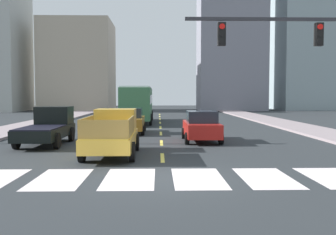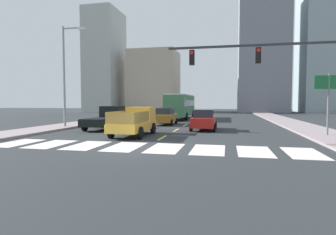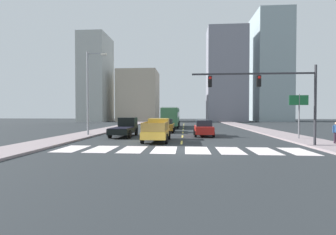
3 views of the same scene
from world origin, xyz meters
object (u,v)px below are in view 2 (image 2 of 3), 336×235
object	(u,v)px
pickup_stakebed	(136,122)
sedan_near_right	(165,116)
direction_sign_green	(328,91)
pickup_dark	(107,118)
traffic_signal_gantry	(280,67)
city_bus	(181,105)
sedan_far	(204,120)
streetlight_left	(66,72)

from	to	relation	value
pickup_stakebed	sedan_near_right	size ratio (longest dim) A/B	1.18
direction_sign_green	pickup_dark	bearing A→B (deg)	172.58
traffic_signal_gantry	city_bus	bearing A→B (deg)	112.50
pickup_stakebed	sedan_far	xyz separation A→B (m)	(4.43, 4.56, -0.08)
sedan_near_right	direction_sign_green	distance (m)	14.99
pickup_stakebed	streetlight_left	distance (m)	9.56
pickup_stakebed	traffic_signal_gantry	bearing A→B (deg)	-15.05
traffic_signal_gantry	direction_sign_green	world-z (taller)	traffic_signal_gantry
pickup_dark	direction_sign_green	world-z (taller)	direction_sign_green
city_bus	traffic_signal_gantry	bearing A→B (deg)	-68.45
city_bus	pickup_stakebed	bearing A→B (deg)	-91.27
sedan_near_right	pickup_dark	bearing A→B (deg)	-123.79
city_bus	pickup_dark	bearing A→B (deg)	-105.75
pickup_dark	sedan_far	distance (m)	8.34
pickup_stakebed	pickup_dark	world-z (taller)	same
sedan_far	direction_sign_green	xyz separation A→B (m)	(8.40, -3.00, 2.17)
pickup_dark	sedan_near_right	bearing A→B (deg)	52.40
city_bus	sedan_far	world-z (taller)	city_bus
streetlight_left	pickup_dark	bearing A→B (deg)	-0.87
sedan_far	direction_sign_green	size ratio (longest dim) A/B	1.05
traffic_signal_gantry	sedan_far	bearing A→B (deg)	122.11
sedan_near_right	direction_sign_green	xyz separation A→B (m)	(12.73, -7.62, 2.17)
pickup_stakebed	pickup_dark	size ratio (longest dim) A/B	1.00
pickup_dark	city_bus	world-z (taller)	city_bus
pickup_dark	streetlight_left	xyz separation A→B (m)	(-3.92, 0.06, 4.05)
pickup_dark	sedan_near_right	distance (m)	6.74
direction_sign_green	streetlight_left	bearing A→B (deg)	173.81
pickup_dark	direction_sign_green	size ratio (longest dim) A/B	1.24
pickup_dark	city_bus	xyz separation A→B (m)	(3.98, 15.06, 1.03)
pickup_dark	streetlight_left	world-z (taller)	streetlight_left
city_bus	direction_sign_green	bearing A→B (deg)	-54.52
city_bus	streetlight_left	distance (m)	17.22
pickup_dark	sedan_far	size ratio (longest dim) A/B	1.18
pickup_stakebed	city_bus	bearing A→B (deg)	91.94
sedan_near_right	traffic_signal_gantry	size ratio (longest dim) A/B	0.49
city_bus	streetlight_left	world-z (taller)	streetlight_left
pickup_stakebed	sedan_far	bearing A→B (deg)	48.11
sedan_near_right	streetlight_left	world-z (taller)	streetlight_left
sedan_far	streetlight_left	xyz separation A→B (m)	(-12.22, -0.77, 4.11)
pickup_dark	traffic_signal_gantry	distance (m)	14.87
pickup_stakebed	sedan_far	world-z (taller)	pickup_stakebed
pickup_stakebed	direction_sign_green	world-z (taller)	direction_sign_green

